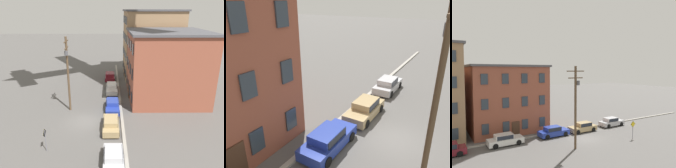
% 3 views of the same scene
% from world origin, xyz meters
% --- Properties ---
extents(ground_plane, '(200.00, 200.00, 0.00)m').
position_xyz_m(ground_plane, '(0.00, 0.00, 0.00)').
color(ground_plane, '#565451').
extents(kerb_strip, '(56.00, 0.36, 0.16)m').
position_xyz_m(kerb_strip, '(0.00, 4.50, 0.08)').
color(kerb_strip, '#9E998E').
rests_on(kerb_strip, ground_plane).
extents(apartment_midblock, '(11.55, 11.27, 10.23)m').
position_xyz_m(apartment_midblock, '(-7.85, 11.38, 5.13)').
color(apartment_midblock, brown).
rests_on(apartment_midblock, ground_plane).
extents(car_white, '(4.40, 1.92, 1.43)m').
position_xyz_m(car_white, '(-10.21, 3.32, 0.75)').
color(car_white, silver).
rests_on(car_white, ground_plane).
extents(car_blue, '(4.40, 1.92, 1.43)m').
position_xyz_m(car_blue, '(-3.23, 3.34, 0.75)').
color(car_blue, '#233899').
rests_on(car_blue, ground_plane).
extents(car_tan, '(4.40, 1.92, 1.43)m').
position_xyz_m(car_tan, '(1.85, 3.11, 0.75)').
color(car_tan, tan).
rests_on(car_tan, ground_plane).
extents(car_silver, '(4.40, 1.92, 1.43)m').
position_xyz_m(car_silver, '(7.97, 3.31, 0.75)').
color(car_silver, '#B7B7BC').
rests_on(car_silver, ground_plane).
extents(caution_sign, '(0.91, 0.08, 2.43)m').
position_xyz_m(caution_sign, '(5.77, -3.21, 1.61)').
color(caution_sign, slate).
rests_on(caution_sign, ground_plane).
extents(utility_pole, '(2.40, 0.44, 9.92)m').
position_xyz_m(utility_pole, '(-3.36, -2.43, 5.56)').
color(utility_pole, brown).
rests_on(utility_pole, ground_plane).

